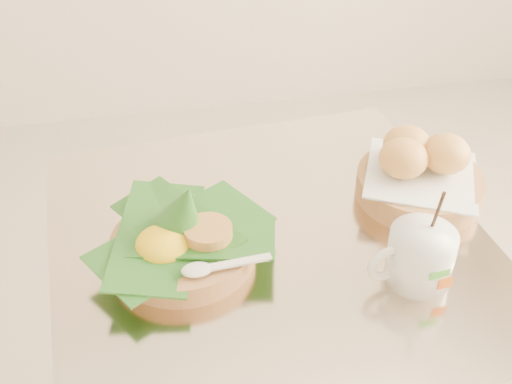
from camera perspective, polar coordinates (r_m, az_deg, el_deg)
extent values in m
cylinder|color=gray|center=(1.33, 1.05, -16.57)|extent=(0.07, 0.07, 0.69)
cube|color=beige|center=(1.06, 1.26, -4.84)|extent=(0.76, 0.76, 0.03)
cylinder|color=#AD764A|center=(1.01, -6.49, -4.93)|extent=(0.23, 0.23, 0.04)
cone|color=#1C5117|center=(0.98, -6.52, -1.55)|extent=(0.14, 0.13, 0.12)
ellipsoid|color=yellow|center=(0.99, -8.26, -4.64)|extent=(0.08, 0.08, 0.05)
cylinder|color=#CC9347|center=(0.99, -4.29, -3.58)|extent=(0.08, 0.08, 0.02)
cylinder|color=#AD764A|center=(1.16, 14.31, 0.58)|extent=(0.22, 0.22, 0.04)
cube|color=white|center=(1.15, 14.48, 1.51)|extent=(0.25, 0.25, 0.01)
ellipsoid|color=#B9772A|center=(1.12, 12.96, 2.94)|extent=(0.08, 0.08, 0.07)
ellipsoid|color=#B9772A|center=(1.15, 16.52, 3.28)|extent=(0.08, 0.08, 0.07)
ellipsoid|color=#B9772A|center=(1.16, 13.27, 4.07)|extent=(0.08, 0.08, 0.07)
cylinder|color=white|center=(0.99, 14.40, -5.54)|extent=(0.10, 0.10, 0.09)
torus|color=white|center=(0.96, 11.55, -6.28)|extent=(0.06, 0.02, 0.06)
cylinder|color=#3D2411|center=(0.96, 14.75, -3.82)|extent=(0.09, 0.09, 0.01)
cylinder|color=black|center=(0.96, 15.66, -2.20)|extent=(0.02, 0.05, 0.13)
cube|color=green|center=(0.95, 16.04, -7.07)|extent=(0.03, 0.01, 0.01)
cube|color=orange|center=(0.97, 16.48, -7.78)|extent=(0.02, 0.00, 0.02)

